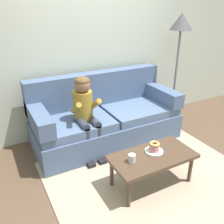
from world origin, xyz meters
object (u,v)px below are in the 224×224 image
(donut, at_px, (154,149))
(mug, at_px, (132,158))
(coffee_table, at_px, (152,159))
(toy_controller, at_px, (173,155))
(person_child, at_px, (85,110))
(floor_lamp, at_px, (180,32))
(couch, at_px, (105,119))

(donut, distance_m, mug, 0.33)
(coffee_table, bearing_deg, toy_controller, 25.99)
(coffee_table, xyz_separation_m, mug, (-0.27, 0.01, 0.09))
(donut, bearing_deg, mug, -172.48)
(coffee_table, height_order, person_child, person_child)
(coffee_table, height_order, donut, donut)
(mug, height_order, floor_lamp, floor_lamp)
(couch, bearing_deg, toy_controller, -54.46)
(donut, height_order, floor_lamp, floor_lamp)
(mug, xyz_separation_m, toy_controller, (0.88, 0.29, -0.42))
(person_child, height_order, donut, person_child)
(mug, xyz_separation_m, floor_lamp, (1.68, 1.28, 1.07))
(coffee_table, bearing_deg, floor_lamp, 42.44)
(person_child, relative_size, donut, 9.18)
(person_child, relative_size, toy_controller, 4.87)
(coffee_table, bearing_deg, donut, 41.24)
(floor_lamp, bearing_deg, donut, -137.51)
(person_child, bearing_deg, donut, -62.67)
(mug, distance_m, floor_lamp, 2.36)
(coffee_table, bearing_deg, person_child, 113.25)
(coffee_table, relative_size, mug, 10.68)
(mug, bearing_deg, person_child, 98.16)
(couch, xyz_separation_m, donut, (0.07, -1.11, 0.08))
(couch, height_order, floor_lamp, floor_lamp)
(couch, height_order, toy_controller, couch)
(couch, relative_size, person_child, 1.94)
(coffee_table, xyz_separation_m, toy_controller, (0.60, 0.29, -0.33))
(floor_lamp, bearing_deg, person_child, -169.53)
(couch, distance_m, toy_controller, 1.12)
(donut, bearing_deg, couch, 93.70)
(couch, height_order, mug, couch)
(person_child, xyz_separation_m, floor_lamp, (1.81, 0.33, 0.84))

